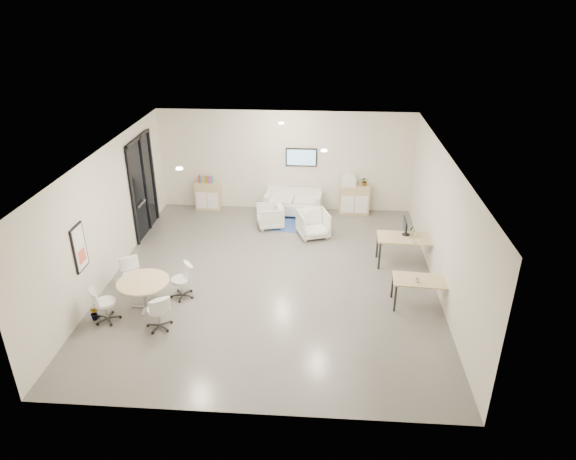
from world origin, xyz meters
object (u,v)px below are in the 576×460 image
Objects in this scene: desk_rear at (406,240)px; desk_front at (422,282)px; sideboard_left at (208,196)px; armchair_right at (313,223)px; sideboard_right at (354,199)px; armchair_left at (270,215)px; round_table at (143,285)px; loveseat at (294,203)px.

desk_rear is 1.14× the size of desk_front.
sideboard_left is 1.05× the size of armchair_right.
armchair_left is at bearing -154.60° from sideboard_right.
armchair_left is at bearing 62.42° from round_table.
sideboard_left reaches higher than desk_rear.
armchair_left is (2.15, -1.24, -0.07)m from sideboard_left.
sideboard_right reaches higher than armchair_right.
desk_rear is 6.59m from round_table.
round_table is at bearing -151.67° from armchair_right.
armchair_right is (-1.25, -1.79, -0.05)m from sideboard_right.
sideboard_left is 0.49× the size of loveseat.
sideboard_left reaches higher than armchair_left.
round_table is at bearing -170.87° from desk_front.
loveseat is at bearing 126.58° from desk_front.
armchair_right is 0.64× the size of desk_front.
desk_rear is 1.93m from desk_front.
sideboard_left is 2.81m from loveseat.
sideboard_left is at bearing 143.02° from desk_front.
sideboard_right reaches higher than desk_rear.
desk_front is (1.27, -5.19, 0.13)m from sideboard_right.
desk_rear is (3.75, -2.04, 0.32)m from armchair_left.
desk_rear is at bearing -40.02° from loveseat.
loveseat is 1.22m from armchair_left.
desk_front is (3.84, -3.96, 0.23)m from armchair_left.
sideboard_left is 0.77× the size of round_table.
loveseat is at bearing 61.50° from round_table.
sideboard_left is 2.48m from armchair_left.
desk_rear is at bearing 22.13° from round_table.
round_table reaches higher than desk_front.
loveseat is at bearing -4.33° from sideboard_left.
loveseat is at bearing 137.99° from desk_rear.
desk_rear is at bearing -70.11° from sideboard_right.
armchair_right reaches higher than desk_front.
armchair_right is (1.32, -0.57, 0.05)m from armchair_left.
sideboard_left is 6.75m from desk_rear.
armchair_left is at bearing 138.13° from desk_front.
sideboard_right is at bearing 112.62° from desk_rear.
loveseat is 1.58× the size of round_table.
loveseat is 1.20× the size of desk_rear.
sideboard_right is 2.85m from armchair_left.
sideboard_left is 0.59× the size of desk_rear.
round_table is (-3.68, -3.95, 0.19)m from armchair_right.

